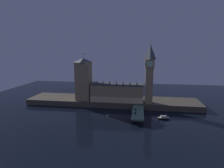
{
  "coord_description": "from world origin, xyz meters",
  "views": [
    {
      "loc": [
        35.06,
        -196.42,
        69.85
      ],
      "look_at": [
        2.32,
        20.0,
        30.09
      ],
      "focal_mm": 30.0,
      "sensor_mm": 36.0,
      "label": 1
    }
  ],
  "objects_px": {
    "car_northbound_lead": "(136,109)",
    "car_northbound_trail": "(135,113)",
    "street_lamp_near": "(132,112)",
    "street_lamp_mid": "(143,108)",
    "clock_tower": "(149,72)",
    "victoria_tower": "(84,79)",
    "boat_downstream": "(163,118)",
    "street_lamp_far": "(133,104)"
  },
  "relations": [
    {
      "from": "street_lamp_near",
      "to": "boat_downstream",
      "type": "relative_size",
      "value": 0.45
    },
    {
      "from": "clock_tower",
      "to": "victoria_tower",
      "type": "bearing_deg",
      "value": 176.8
    },
    {
      "from": "street_lamp_far",
      "to": "boat_downstream",
      "type": "xyz_separation_m",
      "value": [
        31.87,
        -17.87,
        -8.51
      ]
    },
    {
      "from": "clock_tower",
      "to": "street_lamp_mid",
      "type": "height_order",
      "value": "clock_tower"
    },
    {
      "from": "victoria_tower",
      "to": "street_lamp_far",
      "type": "distance_m",
      "value": 71.27
    },
    {
      "from": "street_lamp_mid",
      "to": "boat_downstream",
      "type": "height_order",
      "value": "street_lamp_mid"
    },
    {
      "from": "car_northbound_trail",
      "to": "street_lamp_far",
      "type": "distance_m",
      "value": 22.67
    },
    {
      "from": "victoria_tower",
      "to": "street_lamp_mid",
      "type": "height_order",
      "value": "victoria_tower"
    },
    {
      "from": "victoria_tower",
      "to": "street_lamp_mid",
      "type": "bearing_deg",
      "value": -25.18
    },
    {
      "from": "street_lamp_far",
      "to": "street_lamp_mid",
      "type": "bearing_deg",
      "value": -52.11
    },
    {
      "from": "clock_tower",
      "to": "boat_downstream",
      "type": "relative_size",
      "value": 5.42
    },
    {
      "from": "street_lamp_near",
      "to": "street_lamp_mid",
      "type": "bearing_deg",
      "value": 52.11
    },
    {
      "from": "car_northbound_lead",
      "to": "street_lamp_near",
      "type": "bearing_deg",
      "value": -98.71
    },
    {
      "from": "street_lamp_far",
      "to": "car_northbound_lead",
      "type": "bearing_deg",
      "value": -72.03
    },
    {
      "from": "car_northbound_trail",
      "to": "boat_downstream",
      "type": "bearing_deg",
      "value": 8.57
    },
    {
      "from": "victoria_tower",
      "to": "car_northbound_trail",
      "type": "relative_size",
      "value": 14.49
    },
    {
      "from": "car_northbound_lead",
      "to": "street_lamp_mid",
      "type": "bearing_deg",
      "value": -32.17
    },
    {
      "from": "car_northbound_lead",
      "to": "street_lamp_far",
      "type": "distance_m",
      "value": 10.51
    },
    {
      "from": "car_northbound_lead",
      "to": "car_northbound_trail",
      "type": "bearing_deg",
      "value": -90.0
    },
    {
      "from": "clock_tower",
      "to": "street_lamp_near",
      "type": "relative_size",
      "value": 11.98
    },
    {
      "from": "car_northbound_trail",
      "to": "boat_downstream",
      "type": "distance_m",
      "value": 29.58
    },
    {
      "from": "boat_downstream",
      "to": "victoria_tower",
      "type": "bearing_deg",
      "value": 158.06
    },
    {
      "from": "boat_downstream",
      "to": "car_northbound_lead",
      "type": "bearing_deg",
      "value": 163.69
    },
    {
      "from": "victoria_tower",
      "to": "street_lamp_near",
      "type": "relative_size",
      "value": 9.89
    },
    {
      "from": "car_northbound_trail",
      "to": "street_lamp_mid",
      "type": "xyz_separation_m",
      "value": [
        8.39,
        7.49,
        3.03
      ]
    },
    {
      "from": "street_lamp_near",
      "to": "street_lamp_far",
      "type": "height_order",
      "value": "street_lamp_far"
    },
    {
      "from": "victoria_tower",
      "to": "clock_tower",
      "type": "bearing_deg",
      "value": -3.2
    },
    {
      "from": "street_lamp_near",
      "to": "car_northbound_lead",
      "type": "bearing_deg",
      "value": 81.29
    },
    {
      "from": "street_lamp_near",
      "to": "street_lamp_mid",
      "type": "relative_size",
      "value": 1.01
    },
    {
      "from": "victoria_tower",
      "to": "car_northbound_trail",
      "type": "height_order",
      "value": "victoria_tower"
    },
    {
      "from": "street_lamp_near",
      "to": "clock_tower",
      "type": "bearing_deg",
      "value": 68.77
    },
    {
      "from": "victoria_tower",
      "to": "boat_downstream",
      "type": "xyz_separation_m",
      "value": [
        95.8,
        -38.6,
        -32.21
      ]
    },
    {
      "from": "victoria_tower",
      "to": "car_northbound_trail",
      "type": "distance_m",
      "value": 84.06
    },
    {
      "from": "car_northbound_trail",
      "to": "street_lamp_far",
      "type": "bearing_deg",
      "value": 97.85
    },
    {
      "from": "street_lamp_mid",
      "to": "boat_downstream",
      "type": "bearing_deg",
      "value": -8.77
    },
    {
      "from": "clock_tower",
      "to": "victoria_tower",
      "type": "xyz_separation_m",
      "value": [
        -81.65,
        4.56,
        -11.3
      ]
    },
    {
      "from": "car_northbound_trail",
      "to": "street_lamp_mid",
      "type": "relative_size",
      "value": 0.69
    },
    {
      "from": "street_lamp_mid",
      "to": "street_lamp_far",
      "type": "relative_size",
      "value": 0.91
    },
    {
      "from": "street_lamp_near",
      "to": "street_lamp_mid",
      "type": "height_order",
      "value": "street_lamp_near"
    },
    {
      "from": "car_northbound_lead",
      "to": "street_lamp_mid",
      "type": "xyz_separation_m",
      "value": [
        8.39,
        -5.28,
        3.09
      ]
    },
    {
      "from": "victoria_tower",
      "to": "street_lamp_far",
      "type": "xyz_separation_m",
      "value": [
        63.93,
        -20.73,
        -23.7
      ]
    },
    {
      "from": "clock_tower",
      "to": "car_northbound_lead",
      "type": "height_order",
      "value": "clock_tower"
    }
  ]
}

